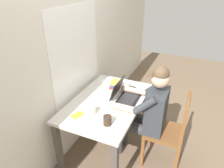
{
  "coord_description": "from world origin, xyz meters",
  "views": [
    {
      "loc": [
        -1.84,
        -0.87,
        2.02
      ],
      "look_at": [
        0.02,
        -0.05,
        0.95
      ],
      "focal_mm": 32.84,
      "sensor_mm": 36.0,
      "label": 1
    }
  ],
  "objects": [
    {
      "name": "desk",
      "position": [
        0.0,
        0.0,
        0.63
      ],
      "size": [
        1.22,
        0.77,
        0.73
      ],
      "color": "beige",
      "rests_on": "ground"
    },
    {
      "name": "paper_pile_back_corner",
      "position": [
        0.46,
        0.19,
        0.73
      ],
      "size": [
        0.25,
        0.21,
        0.01
      ],
      "primitive_type": "cube",
      "rotation": [
        0.0,
        0.0,
        -0.16
      ],
      "color": "white",
      "rests_on": "desk"
    },
    {
      "name": "computer_mouse",
      "position": [
        0.39,
        -0.18,
        0.74
      ],
      "size": [
        0.06,
        0.1,
        0.03
      ],
      "primitive_type": "ellipsoid",
      "color": "black",
      "rests_on": "desk"
    },
    {
      "name": "wooden_chair",
      "position": [
        0.07,
        -0.74,
        0.45
      ],
      "size": [
        0.42,
        0.42,
        0.93
      ],
      "color": "brown",
      "rests_on": "ground"
    },
    {
      "name": "coffee_mug_white",
      "position": [
        -0.29,
        0.04,
        0.77
      ],
      "size": [
        0.12,
        0.09,
        0.09
      ],
      "color": "beige",
      "rests_on": "desk"
    },
    {
      "name": "laptop",
      "position": [
        0.12,
        -0.16,
        0.78
      ],
      "size": [
        0.33,
        0.3,
        0.23
      ],
      "color": "black",
      "rests_on": "desk"
    },
    {
      "name": "coffee_mug_dark",
      "position": [
        -0.39,
        -0.18,
        0.78
      ],
      "size": [
        0.12,
        0.08,
        0.1
      ],
      "color": "#38281E",
      "rests_on": "desk"
    },
    {
      "name": "paper_pile_near_laptop",
      "position": [
        -0.02,
        0.03,
        0.73
      ],
      "size": [
        0.25,
        0.24,
        0.01
      ],
      "primitive_type": "cube",
      "rotation": [
        0.0,
        0.0,
        -0.25
      ],
      "color": "white",
      "rests_on": "desk"
    },
    {
      "name": "ground_plane",
      "position": [
        0.0,
        0.0,
        0.0
      ],
      "size": [
        8.0,
        8.0,
        0.0
      ],
      "primitive_type": "plane",
      "color": "brown"
    },
    {
      "name": "book_stack_main",
      "position": [
        0.35,
        0.04,
        0.77
      ],
      "size": [
        0.19,
        0.15,
        0.09
      ],
      "color": "#BC332D",
      "rests_on": "desk"
    },
    {
      "name": "landscape_photo_print",
      "position": [
        -0.38,
        0.17,
        0.73
      ],
      "size": [
        0.15,
        0.13,
        0.0
      ],
      "primitive_type": "cube",
      "rotation": [
        0.0,
        0.0,
        -0.35
      ],
      "color": "gold",
      "rests_on": "desk"
    },
    {
      "name": "back_wall",
      "position": [
        0.0,
        0.47,
        1.3
      ],
      "size": [
        6.0,
        0.08,
        2.6
      ],
      "color": "silver",
      "rests_on": "ground"
    },
    {
      "name": "seated_person",
      "position": [
        0.07,
        -0.46,
        0.68
      ],
      "size": [
        0.5,
        0.6,
        1.23
      ],
      "color": "#33383D",
      "rests_on": "ground"
    }
  ]
}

